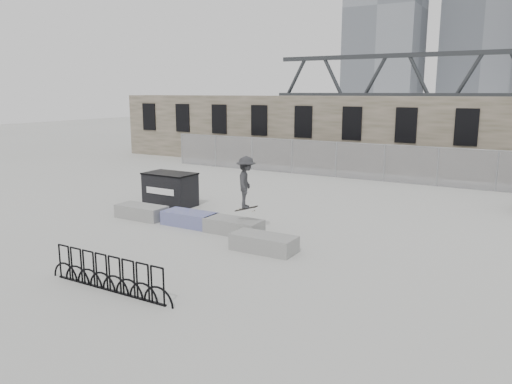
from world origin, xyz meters
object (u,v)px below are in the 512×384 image
Objects in this scene: planter_far_left at (141,211)px; planter_center_right at (234,225)px; planter_offset at (264,242)px; bike_rack at (108,274)px; planter_center_left at (190,218)px; skateboarder at (246,182)px; dumpster at (170,189)px.

planter_center_right is (4.18, 0.03, 0.00)m from planter_far_left.
bike_rack reaches higher than planter_offset.
planter_far_left is at bearing -177.88° from planter_center_left.
planter_center_left is 6.18m from bike_rack.
planter_center_left is 1.06× the size of skateboarder.
bike_rack is (4.71, -8.02, -0.27)m from dumpster.
skateboarder is (5.12, -2.23, 1.11)m from dumpster.
dumpster is at bearing 120.42° from bike_rack.
planter_center_left and planter_offset have the same top height.
planter_center_right is 0.50× the size of bike_rack.
skateboarder reaches higher than planter_far_left.
planter_center_right is at bearing 147.47° from planter_offset.
dumpster reaches higher than planter_center_right.
planter_center_right is at bearing -1.72° from planter_center_left.
planter_center_right is 1.06× the size of skateboarder.
skateboarder is (0.50, 0.01, 1.55)m from planter_center_right.
planter_center_left is 0.50× the size of bike_rack.
bike_rack is at bearing -53.44° from planter_far_left.
skateboarder reaches higher than bike_rack.
bike_rack reaches higher than planter_center_right.
planter_center_left is 1.93m from planter_center_right.
bike_rack is 5.97m from skateboarder.
planter_offset is 2.36m from skateboarder.
dumpster is at bearing 40.57° from skateboarder.
planter_offset is (1.84, -1.17, 0.00)m from planter_center_right.
skateboarder is at bearing 0.38° from planter_far_left.
dumpster is (-4.62, 2.24, 0.44)m from planter_center_right.
planter_offset is 1.06× the size of skateboarder.
planter_far_left and planter_center_right have the same top height.
planter_far_left is at bearing 169.21° from planter_offset.
planter_offset is at bearing -10.79° from planter_far_left.
skateboarder reaches higher than planter_center_right.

